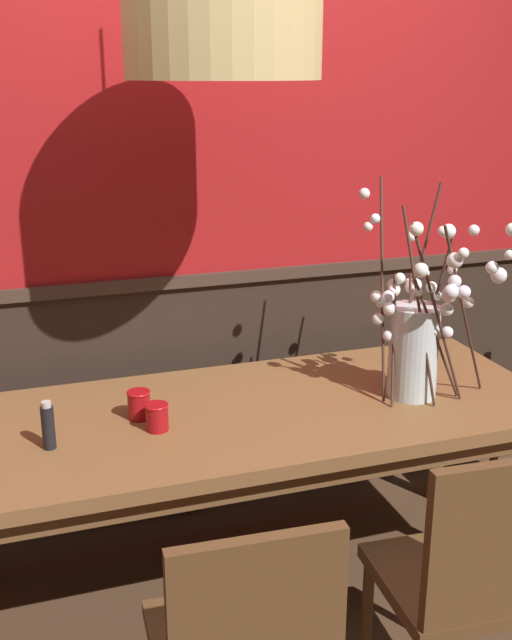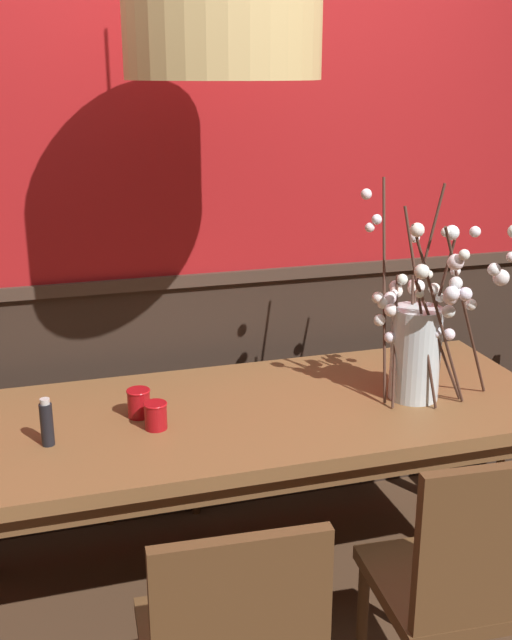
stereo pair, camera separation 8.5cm
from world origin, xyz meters
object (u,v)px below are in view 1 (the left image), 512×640
Objects in this scene: dining_table at (256,428)px; chair_near_side_right at (465,577)px; chair_far_side_left at (137,385)px; candle_holder_nearer_center at (139,405)px; vase_with_blossoms at (417,340)px; pendant_lamp at (222,28)px; chair_far_side_right at (253,374)px; candle_holder_nearer_edge at (157,417)px; condiment_bottle at (48,426)px.

dining_table is 0.90m from chair_near_side_right.
candle_holder_nearer_center is (-0.12, -0.78, 0.25)m from chair_far_side_left.
pendant_lamp is at bearing 171.86° from vase_with_blossoms.
pendant_lamp is (0.18, -0.81, 1.46)m from chair_far_side_left.
dining_table is at bearing 112.44° from chair_near_side_right.
chair_far_side_right reaches higher than candle_holder_nearer_edge.
candle_holder_nearer_center is (-0.41, 0.04, 0.13)m from dining_table.
candle_holder_nearer_center is at bearing 174.42° from pendant_lamp.
vase_with_blossoms reaches higher than candle_holder_nearer_center.
dining_table is 0.39m from candle_holder_nearer_edge.
dining_table is 13.39× the size of condiment_bottle.
chair_far_side_left is 6.04× the size of condiment_bottle.
vase_with_blossoms is at bearing -71.98° from chair_far_side_right.
condiment_bottle is at bearing -173.25° from dining_table.
chair_near_side_right is at bearing -67.56° from dining_table.
chair_near_side_right reaches higher than candle_holder_nearer_center.
chair_near_side_right is at bearing -35.02° from condiment_bottle.
dining_table is 2.27× the size of chair_near_side_right.
chair_far_side_right is (0.27, 0.86, -0.15)m from dining_table.
chair_near_side_right is 1.32m from condiment_bottle.
chair_near_side_right is 1.16× the size of pendant_lamp.
candle_holder_nearer_edge is (-0.95, 0.02, -0.17)m from vase_with_blossoms.
candle_holder_nearer_center is 0.34m from condiment_bottle.
chair_far_side_right is (0.56, 0.04, -0.03)m from chair_far_side_left.
vase_with_blossoms is at bearing -1.10° from candle_holder_nearer_edge.
chair_far_side_left is at bearing 102.67° from pendant_lamp.
condiment_bottle is at bearing 144.98° from chair_near_side_right.
chair_far_side_left is 0.56m from chair_far_side_right.
candle_holder_nearer_center is at bearing 172.65° from vase_with_blossoms.
chair_far_side_left is 1.32m from vase_with_blossoms.
vase_with_blossoms is 4.92× the size of condiment_bottle.
chair_far_side_right is (-0.07, 1.69, -0.02)m from chair_near_side_right.
candle_holder_nearer_edge is 1.24m from pendant_lamp.
chair_far_side_left is 10.38× the size of candle_holder_nearer_edge.
pendant_lamp is (-0.68, 0.10, 1.04)m from vase_with_blossoms.
pendant_lamp is at bearing -113.76° from chair_far_side_right.
chair_far_side_left reaches higher than chair_near_side_right.
chair_far_side_right is at bearing 108.02° from vase_with_blossoms.
vase_with_blossoms is 7.84× the size of candle_holder_nearer_center.
vase_with_blossoms reaches higher than condiment_bottle.
chair_far_side_left is at bearing 81.03° from candle_holder_nearer_center.
dining_table is 2.41× the size of chair_far_side_right.
dining_table is 0.88m from chair_far_side_left.
candle_holder_nearer_center is 0.12× the size of pendant_lamp.
chair_far_side_right is at bearing 55.51° from candle_holder_nearer_edge.
condiment_bottle is (-0.99, -0.95, 0.31)m from chair_far_side_right.
chair_far_side_left reaches higher than dining_table.
pendant_lamp is (0.61, 0.10, 1.18)m from condiment_bottle.
candle_holder_nearer_edge is (-0.08, -0.89, 0.25)m from chair_far_side_left.
pendant_lamp is at bearing -77.33° from chair_far_side_left.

